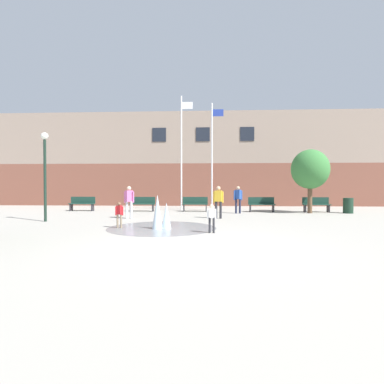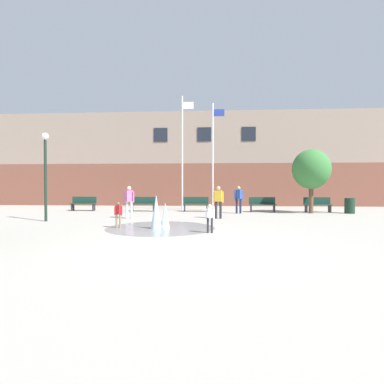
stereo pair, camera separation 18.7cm
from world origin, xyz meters
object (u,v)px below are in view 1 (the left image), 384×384
park_bench_under_right_flagpole (261,204)px  adult_in_red (218,200)px  park_bench_left_of_flagpoles (142,204)px  park_bench_under_left_flagpole (195,204)px  trash_can (348,206)px  child_running (119,213)px  park_bench_far_left (82,203)px  park_bench_near_trashcan (316,204)px  flagpole_left (182,150)px  adult_near_bench (129,200)px  teen_by_trashcan (238,197)px  child_with_pink_shirt (212,216)px  lamp_post_left_lane (45,164)px  street_tree_near_building (310,169)px  flagpole_right (212,153)px

park_bench_under_right_flagpole → adult_in_red: (-2.80, -3.92, 0.45)m
park_bench_left_of_flagpoles → park_bench_under_left_flagpole: bearing=1.4°
park_bench_under_left_flagpole → trash_can: (9.03, -0.81, -0.03)m
park_bench_under_right_flagpole → child_running: child_running is taller
park_bench_far_left → park_bench_under_left_flagpole: bearing=-0.4°
park_bench_near_trashcan → flagpole_left: bearing=173.0°
park_bench_left_of_flagpoles → adult_near_bench: bearing=-86.3°
park_bench_far_left → teen_by_trashcan: size_ratio=1.01×
park_bench_left_of_flagpoles → adult_near_bench: size_ratio=1.01×
adult_near_bench → child_with_pink_shirt: (3.99, -4.33, -0.35)m
park_bench_near_trashcan → adult_near_bench: (-10.50, -4.13, 0.45)m
adult_in_red → flagpole_left: size_ratio=0.21×
lamp_post_left_lane → park_bench_under_left_flagpole: bearing=41.0°
park_bench_under_right_flagpole → adult_near_bench: size_ratio=1.01×
child_running → street_tree_near_building: (9.40, 6.73, 2.00)m
child_running → flagpole_left: 9.26m
child_with_pink_shirt → flagpole_left: size_ratio=0.13×
lamp_post_left_lane → trash_can: 16.45m
park_bench_under_right_flagpole → park_bench_left_of_flagpoles: bearing=179.6°
flagpole_left → flagpole_right: size_ratio=1.07×
child_running → flagpole_right: flagpole_right is taller
teen_by_trashcan → street_tree_near_building: street_tree_near_building is taller
park_bench_left_of_flagpoles → adult_in_red: size_ratio=1.01×
child_with_pink_shirt → street_tree_near_building: street_tree_near_building is taller
adult_in_red → park_bench_under_right_flagpole: bearing=69.6°
park_bench_under_left_flagpole → child_running: bearing=-108.8°
adult_in_red → street_tree_near_building: 6.58m
adult_in_red → adult_near_bench: 4.39m
park_bench_under_right_flagpole → trash_can: 4.96m
park_bench_near_trashcan → teen_by_trashcan: 5.01m
child_with_pink_shirt → flagpole_right: size_ratio=0.14×
park_bench_under_right_flagpole → flagpole_right: size_ratio=0.23×
street_tree_near_building → child_with_pink_shirt: bearing=-127.2°
park_bench_under_left_flagpole → park_bench_under_right_flagpole: 4.12m
flagpole_right → trash_can: 8.75m
park_bench_near_trashcan → street_tree_near_building: 2.29m
flagpole_left → lamp_post_left_lane: bearing=-130.7°
teen_by_trashcan → child_with_pink_shirt: 7.55m
park_bench_far_left → trash_can: size_ratio=1.78×
park_bench_under_left_flagpole → adult_near_bench: bearing=-125.7°
park_bench_near_trashcan → adult_in_red: adult_in_red is taller
park_bench_left_of_flagpoles → child_with_pink_shirt: bearing=-63.5°
park_bench_near_trashcan → child_running: (-10.01, -7.42, 0.10)m
trash_can → park_bench_far_left: bearing=177.0°
child_with_pink_shirt → teen_by_trashcan: bearing=170.0°
child_running → trash_can: child_running is taller
adult_in_red → park_bench_near_trashcan: bearing=47.7°
park_bench_under_left_flagpole → flagpole_right: bearing=38.3°
park_bench_far_left → lamp_post_left_lane: size_ratio=0.40×
flagpole_right → street_tree_near_building: (5.71, -1.71, -1.16)m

